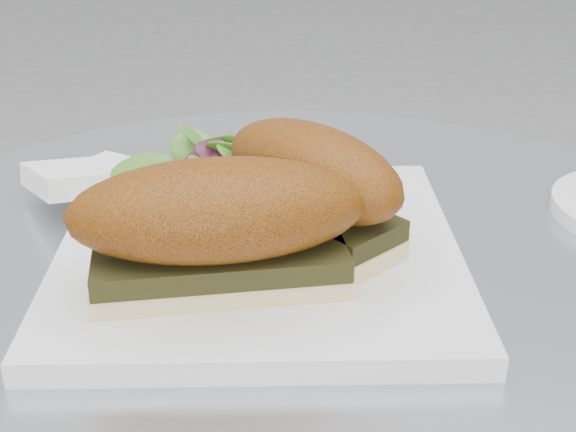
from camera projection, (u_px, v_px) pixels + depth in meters
name	position (u px, v px, depth m)	size (l,w,h in m)	color
plate	(259.00, 253.00, 0.55)	(0.27, 0.27, 0.02)	white
sandwich_left	(219.00, 223.00, 0.48)	(0.18, 0.09, 0.08)	#F1E396
sandwich_right	(312.00, 182.00, 0.53)	(0.14, 0.16, 0.08)	#F1E396
salad	(204.00, 172.00, 0.59)	(0.10, 0.10, 0.05)	#4F802A
napkin	(111.00, 194.00, 0.63)	(0.11, 0.11, 0.02)	white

